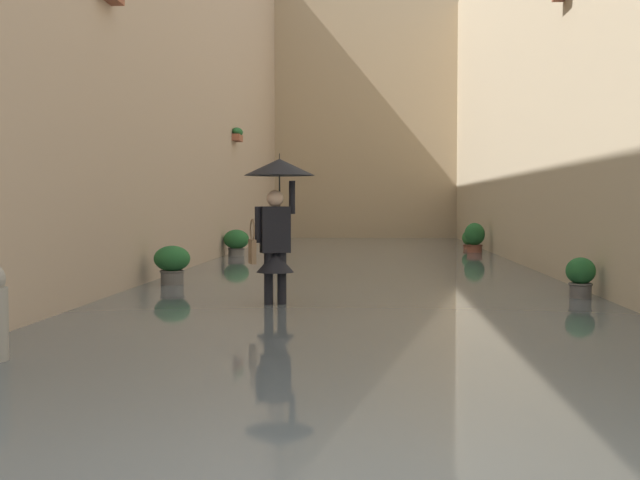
{
  "coord_description": "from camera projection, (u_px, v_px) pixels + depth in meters",
  "views": [
    {
      "loc": [
        -0.26,
        3.44,
        1.47
      ],
      "look_at": [
        0.41,
        -7.59,
        1.0
      ],
      "focal_mm": 48.34,
      "sensor_mm": 36.0,
      "label": 1
    }
  ],
  "objects": [
    {
      "name": "flood_water",
      "position": [
        360.0,
        269.0,
        18.4
      ],
      "size": [
        7.82,
        35.86,
        0.13
      ],
      "primitive_type": "cube",
      "color": "#515B60",
      "rests_on": "ground_plane"
    },
    {
      "name": "potted_plant_near_right",
      "position": [
        172.0,
        264.0,
        14.19
      ],
      "size": [
        0.6,
        0.6,
        0.77
      ],
      "color": "#66605B",
      "rests_on": "ground_plane"
    },
    {
      "name": "potted_plant_far_left",
      "position": [
        581.0,
        279.0,
        12.18
      ],
      "size": [
        0.42,
        0.42,
        0.7
      ],
      "color": "#66605B",
      "rests_on": "ground_plane"
    },
    {
      "name": "building_facade_left",
      "position": [
        572.0,
        55.0,
        17.94
      ],
      "size": [
        2.04,
        33.86,
        9.11
      ],
      "color": "beige",
      "rests_on": "ground_plane"
    },
    {
      "name": "potted_plant_mid_left",
      "position": [
        469.0,
        241.0,
        25.15
      ],
      "size": [
        0.4,
        0.4,
        0.67
      ],
      "color": "brown",
      "rests_on": "ground_plane"
    },
    {
      "name": "potted_plant_mid_right",
      "position": [
        236.0,
        243.0,
        21.77
      ],
      "size": [
        0.64,
        0.64,
        0.8
      ],
      "color": "#66605B",
      "rests_on": "ground_plane"
    },
    {
      "name": "building_facade_far",
      "position": [
        366.0,
        67.0,
        33.9
      ],
      "size": [
        10.62,
        1.8,
        13.7
      ],
      "primitive_type": "cube",
      "color": "tan",
      "rests_on": "ground_plane"
    },
    {
      "name": "building_facade_right",
      "position": [
        154.0,
        24.0,
        18.43
      ],
      "size": [
        2.04,
        33.86,
        10.63
      ],
      "color": "tan",
      "rests_on": "ground_plane"
    },
    {
      "name": "ground_plane",
      "position": [
        360.0,
        272.0,
        18.4
      ],
      "size": [
        74.65,
        74.65,
        0.0
      ],
      "primitive_type": "plane",
      "color": "#605B56"
    },
    {
      "name": "person_wading",
      "position": [
        277.0,
        206.0,
        11.36
      ],
      "size": [
        0.94,
        0.94,
        2.13
      ],
      "color": "#4C4233",
      "rests_on": "ground_plane"
    },
    {
      "name": "potted_plant_near_left",
      "position": [
        475.0,
        238.0,
        23.44
      ],
      "size": [
        0.55,
        0.55,
        0.94
      ],
      "color": "brown",
      "rests_on": "ground_plane"
    }
  ]
}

